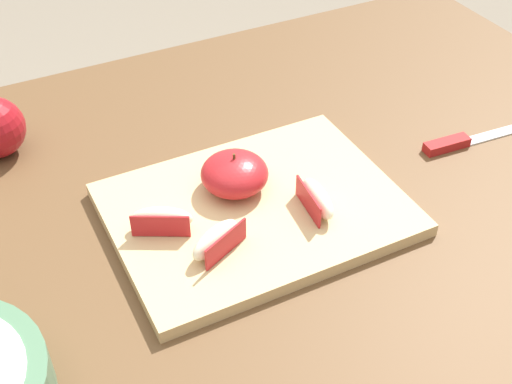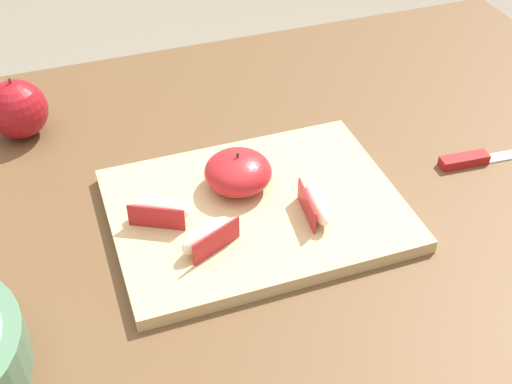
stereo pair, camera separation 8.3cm
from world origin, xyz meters
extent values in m
cube|color=brown|center=(0.00, 0.00, 0.74)|extent=(1.44, 0.84, 0.03)
cube|color=brown|center=(0.66, 0.36, 0.36)|extent=(0.06, 0.06, 0.73)
cube|color=tan|center=(0.07, -0.05, 0.77)|extent=(0.36, 0.27, 0.02)
ellipsoid|color=#B21E23|center=(0.06, -0.01, 0.80)|extent=(0.09, 0.09, 0.05)
cylinder|color=#4C3319|center=(0.06, -0.01, 0.83)|extent=(0.00, 0.00, 0.01)
ellipsoid|color=#F4EACC|center=(-0.05, -0.04, 0.79)|extent=(0.08, 0.06, 0.03)
cube|color=#B21E23|center=(-0.06, -0.05, 0.79)|extent=(0.06, 0.03, 0.03)
ellipsoid|color=#F4EACC|center=(0.14, -0.09, 0.79)|extent=(0.03, 0.08, 0.03)
cube|color=#B21E23|center=(0.12, -0.09, 0.79)|extent=(0.01, 0.07, 0.03)
ellipsoid|color=#F4EACC|center=(-0.01, -0.10, 0.79)|extent=(0.08, 0.05, 0.03)
cube|color=#B21E23|center=(0.00, -0.11, 0.79)|extent=(0.06, 0.03, 0.03)
cube|color=maroon|center=(0.38, -0.04, 0.76)|extent=(0.07, 0.02, 0.01)
sphere|color=maroon|center=(-0.20, 0.24, 0.80)|extent=(0.09, 0.09, 0.09)
cylinder|color=#4C3319|center=(-0.20, 0.24, 0.85)|extent=(0.00, 0.00, 0.01)
camera|label=1|loc=(-0.22, -0.61, 1.33)|focal=47.01mm
camera|label=2|loc=(-0.14, -0.65, 1.33)|focal=47.01mm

